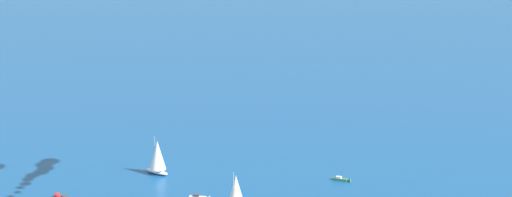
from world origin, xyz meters
The scene contains 3 objects.
sailboat_near_centre centered at (-7.99, -30.74, 4.30)m, with size 7.41×5.51×9.43m.
sailboat_ahead centered at (1.71, -65.71, 4.97)m, with size 6.25×8.60×10.89m.
motorboat_outer_ring_a centered at (-43.17, -39.02, 0.41)m, with size 4.54×4.69×1.51m.
Camera 1 is at (62.29, 142.10, 66.90)m, focal length 55.25 mm.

